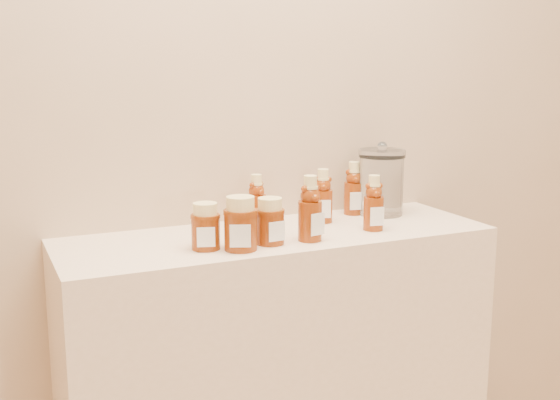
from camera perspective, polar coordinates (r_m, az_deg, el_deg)
name	(u,v)px	position (r m, az deg, el deg)	size (l,w,h in m)	color
wall_back	(249,67)	(2.06, -2.56, 10.76)	(3.50, 0.02, 2.70)	tan
display_table	(277,384)	(2.09, -0.24, -14.76)	(1.20, 0.40, 0.90)	beige
bear_bottle_back_left	(256,197)	(2.00, -1.92, 0.23)	(0.06, 0.06, 0.17)	#662208
bear_bottle_back_mid	(323,192)	(2.05, 3.50, 0.63)	(0.06, 0.06, 0.18)	#662208
bear_bottle_back_right	(354,185)	(2.17, 6.01, 1.25)	(0.06, 0.06, 0.18)	#662208
bear_bottle_front_left	(310,204)	(1.84, 2.46, -0.33)	(0.07, 0.07, 0.20)	#662208
bear_bottle_front_right	(374,199)	(1.97, 7.63, 0.07)	(0.06, 0.06, 0.18)	#662208
honey_jar_left	(206,226)	(1.77, -6.07, -2.13)	(0.08, 0.08, 0.12)	#662208
honey_jar_back	(270,221)	(1.82, -0.82, -1.72)	(0.08, 0.08, 0.12)	#662208
honey_jar_front	(241,223)	(1.76, -3.22, -1.91)	(0.09, 0.09, 0.14)	#662208
glass_canister	(381,179)	(2.17, 8.24, 1.67)	(0.14, 0.14, 0.22)	white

